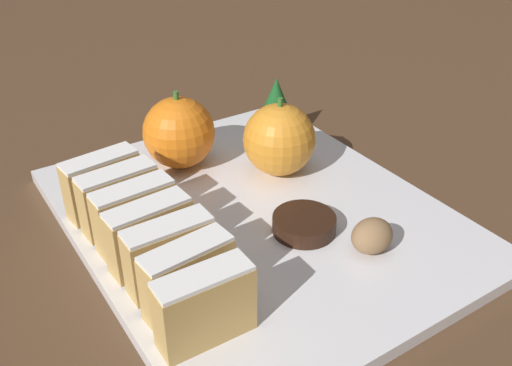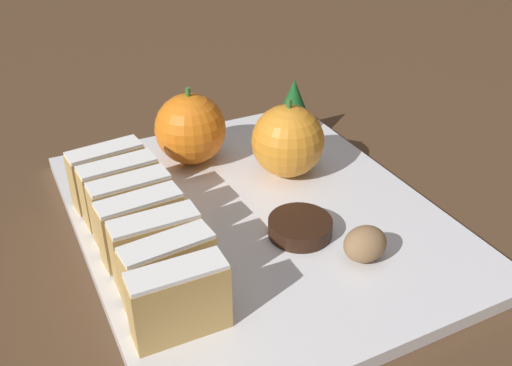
# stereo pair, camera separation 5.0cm
# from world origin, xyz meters

# --- Properties ---
(ground_plane) EXTENTS (6.00, 6.00, 0.00)m
(ground_plane) POSITION_xyz_m (0.00, 0.00, 0.00)
(ground_plane) COLOR #513823
(serving_platter) EXTENTS (0.30, 0.37, 0.01)m
(serving_platter) POSITION_xyz_m (0.00, 0.00, 0.01)
(serving_platter) COLOR white
(serving_platter) RESTS_ON ground_plane
(stollen_slice_front) EXTENTS (0.07, 0.02, 0.06)m
(stollen_slice_front) POSITION_xyz_m (-0.11, -0.11, 0.04)
(stollen_slice_front) COLOR tan
(stollen_slice_front) RESTS_ON serving_platter
(stollen_slice_second) EXTENTS (0.07, 0.03, 0.06)m
(stollen_slice_second) POSITION_xyz_m (-0.11, -0.08, 0.04)
(stollen_slice_second) COLOR tan
(stollen_slice_second) RESTS_ON serving_platter
(stollen_slice_third) EXTENTS (0.07, 0.02, 0.06)m
(stollen_slice_third) POSITION_xyz_m (-0.11, -0.05, 0.04)
(stollen_slice_third) COLOR tan
(stollen_slice_third) RESTS_ON serving_platter
(stollen_slice_fourth) EXTENTS (0.07, 0.03, 0.06)m
(stollen_slice_fourth) POSITION_xyz_m (-0.11, -0.02, 0.04)
(stollen_slice_fourth) COLOR tan
(stollen_slice_fourth) RESTS_ON serving_platter
(stollen_slice_fifth) EXTENTS (0.07, 0.03, 0.06)m
(stollen_slice_fifth) POSITION_xyz_m (-0.11, 0.01, 0.04)
(stollen_slice_fifth) COLOR tan
(stollen_slice_fifth) RESTS_ON serving_platter
(stollen_slice_sixth) EXTENTS (0.07, 0.03, 0.06)m
(stollen_slice_sixth) POSITION_xyz_m (-0.11, 0.05, 0.04)
(stollen_slice_sixth) COLOR tan
(stollen_slice_sixth) RESTS_ON serving_platter
(stollen_slice_back) EXTENTS (0.07, 0.03, 0.06)m
(stollen_slice_back) POSITION_xyz_m (-0.11, 0.08, 0.04)
(stollen_slice_back) COLOR tan
(stollen_slice_back) RESTS_ON serving_platter
(orange_near) EXTENTS (0.07, 0.07, 0.08)m
(orange_near) POSITION_xyz_m (0.06, 0.05, 0.05)
(orange_near) COLOR orange
(orange_near) RESTS_ON serving_platter
(orange_far) EXTENTS (0.07, 0.07, 0.08)m
(orange_far) POSITION_xyz_m (-0.02, 0.11, 0.05)
(orange_far) COLOR orange
(orange_far) RESTS_ON serving_platter
(walnut) EXTENTS (0.04, 0.03, 0.03)m
(walnut) POSITION_xyz_m (0.05, -0.10, 0.03)
(walnut) COLOR #8E6B47
(walnut) RESTS_ON serving_platter
(chocolate_cookie) EXTENTS (0.05, 0.05, 0.01)m
(chocolate_cookie) POSITION_xyz_m (0.02, -0.05, 0.02)
(chocolate_cookie) COLOR black
(chocolate_cookie) RESTS_ON serving_platter
(evergreen_sprig) EXTENTS (0.05, 0.05, 0.06)m
(evergreen_sprig) POSITION_xyz_m (0.11, 0.13, 0.04)
(evergreen_sprig) COLOR #195623
(evergreen_sprig) RESTS_ON serving_platter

